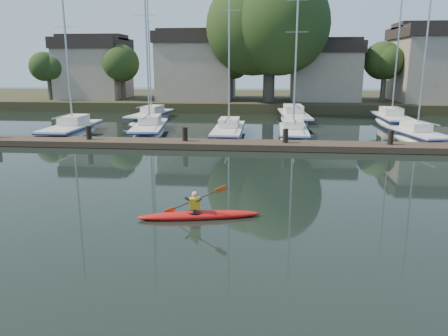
# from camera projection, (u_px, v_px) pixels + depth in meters

# --- Properties ---
(ground) EXTENTS (160.00, 160.00, 0.00)m
(ground) POSITION_uv_depth(u_px,v_px,m) (198.00, 239.00, 12.58)
(ground) COLOR black
(ground) RESTS_ON ground
(kayak) EXTENTS (4.03, 1.34, 1.28)m
(kayak) POSITION_uv_depth(u_px,v_px,m) (199.00, 214.00, 14.22)
(kayak) COLOR red
(kayak) RESTS_ON ground
(dock) EXTENTS (34.00, 2.00, 1.80)m
(dock) POSITION_uv_depth(u_px,v_px,m) (235.00, 145.00, 26.07)
(dock) COLOR #483729
(dock) RESTS_ON ground
(sailboat_0) EXTENTS (2.37, 8.12, 12.84)m
(sailboat_0) POSITION_uv_depth(u_px,v_px,m) (72.00, 137.00, 31.18)
(sailboat_0) COLOR white
(sailboat_0) RESTS_ON ground
(sailboat_1) EXTENTS (3.28, 8.85, 14.12)m
(sailboat_1) POSITION_uv_depth(u_px,v_px,m) (150.00, 136.00, 31.80)
(sailboat_1) COLOR white
(sailboat_1) RESTS_ON ground
(sailboat_2) EXTENTS (2.07, 8.69, 14.36)m
(sailboat_2) POSITION_uv_depth(u_px,v_px,m) (229.00, 138.00, 30.65)
(sailboat_2) COLOR white
(sailboat_2) RESTS_ON ground
(sailboat_3) EXTENTS (2.12, 7.52, 12.06)m
(sailboat_3) POSITION_uv_depth(u_px,v_px,m) (293.00, 139.00, 30.12)
(sailboat_3) COLOR white
(sailboat_3) RESTS_ON ground
(sailboat_4) EXTENTS (3.29, 6.95, 11.37)m
(sailboat_4) POSITION_uv_depth(u_px,v_px,m) (417.00, 143.00, 28.76)
(sailboat_4) COLOR white
(sailboat_4) RESTS_ON ground
(sailboat_5) EXTENTS (3.22, 9.00, 14.58)m
(sailboat_5) POSITION_uv_depth(u_px,v_px,m) (151.00, 121.00, 39.61)
(sailboat_5) COLOR white
(sailboat_5) RESTS_ON ground
(sailboat_6) EXTENTS (2.87, 10.99, 17.30)m
(sailboat_6) POSITION_uv_depth(u_px,v_px,m) (294.00, 123.00, 38.76)
(sailboat_6) COLOR white
(sailboat_6) RESTS_ON ground
(sailboat_7) EXTENTS (2.25, 8.46, 13.63)m
(sailboat_7) POSITION_uv_depth(u_px,v_px,m) (391.00, 125.00, 37.13)
(sailboat_7) COLOR white
(sailboat_7) RESTS_ON ground
(shore) EXTENTS (90.00, 25.25, 12.75)m
(shore) POSITION_uv_depth(u_px,v_px,m) (265.00, 78.00, 50.65)
(shore) COLOR #2E361B
(shore) RESTS_ON ground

